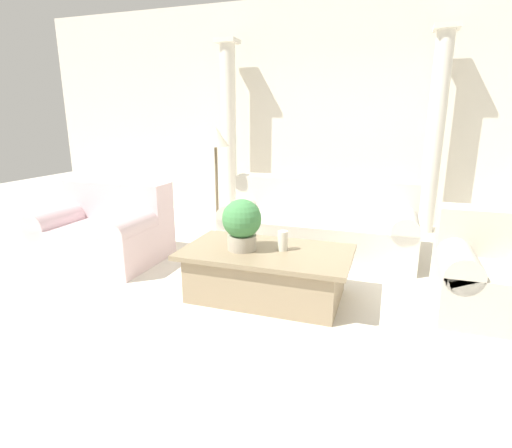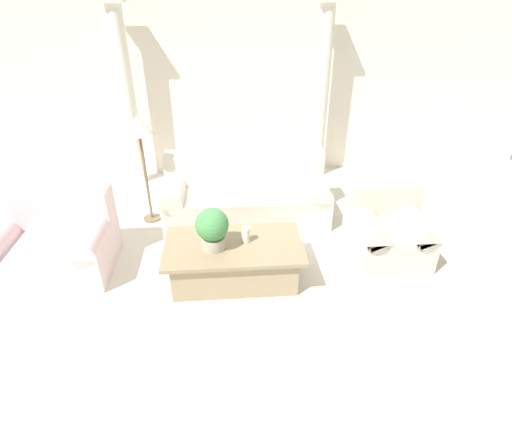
{
  "view_description": "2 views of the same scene",
  "coord_description": "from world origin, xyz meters",
  "views": [
    {
      "loc": [
        0.82,
        -3.42,
        1.53
      ],
      "look_at": [
        -0.31,
        -0.12,
        0.6
      ],
      "focal_mm": 28.0,
      "sensor_mm": 36.0,
      "label": 1
    },
    {
      "loc": [
        -0.19,
        -3.79,
        2.7
      ],
      "look_at": [
        0.11,
        -0.14,
        0.56
      ],
      "focal_mm": 28.0,
      "sensor_mm": 36.0,
      "label": 2
    }
  ],
  "objects": [
    {
      "name": "ground_plane",
      "position": [
        0.0,
        0.0,
        0.0
      ],
      "size": [
        16.0,
        16.0,
        0.0
      ],
      "primitive_type": "plane",
      "color": "silver"
    },
    {
      "name": "wall_back",
      "position": [
        0.0,
        2.73,
        1.6
      ],
      "size": [
        10.0,
        0.06,
        3.2
      ],
      "color": "silver",
      "rests_on": "ground_plane"
    },
    {
      "name": "sofa_long",
      "position": [
        0.06,
        1.08,
        0.33
      ],
      "size": [
        2.15,
        0.95,
        0.83
      ],
      "color": "beige",
      "rests_on": "ground_plane"
    },
    {
      "name": "loveseat",
      "position": [
        -2.11,
        0.06,
        0.34
      ],
      "size": [
        1.24,
        0.95,
        0.83
      ],
      "color": "beige",
      "rests_on": "ground_plane"
    },
    {
      "name": "coffee_table",
      "position": [
        -0.14,
        -0.31,
        0.22
      ],
      "size": [
        1.44,
        0.83,
        0.43
      ],
      "color": "#998466",
      "rests_on": "ground_plane"
    },
    {
      "name": "potted_plant",
      "position": [
        -0.35,
        -0.37,
        0.67
      ],
      "size": [
        0.34,
        0.34,
        0.44
      ],
      "color": "#B2A893",
      "rests_on": "coffee_table"
    },
    {
      "name": "pillar_candle",
      "position": [
        -0.01,
        -0.28,
        0.52
      ],
      "size": [
        0.09,
        0.09,
        0.17
      ],
      "color": "silver",
      "rests_on": "coffee_table"
    },
    {
      "name": "floor_lamp",
      "position": [
        -1.22,
        1.06,
        1.2
      ],
      "size": [
        0.33,
        0.33,
        1.43
      ],
      "color": "brown",
      "rests_on": "ground_plane"
    },
    {
      "name": "column_left",
      "position": [
        -1.6,
        2.38,
        1.34
      ],
      "size": [
        0.31,
        0.31,
        2.63
      ],
      "color": "silver",
      "rests_on": "ground_plane"
    },
    {
      "name": "column_right",
      "position": [
        1.31,
        2.38,
        1.34
      ],
      "size": [
        0.31,
        0.31,
        2.63
      ],
      "color": "silver",
      "rests_on": "ground_plane"
    },
    {
      "name": "armchair",
      "position": [
        1.64,
        0.04,
        0.34
      ],
      "size": [
        0.81,
        0.88,
        0.8
      ],
      "color": "beige",
      "rests_on": "ground_plane"
    }
  ]
}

